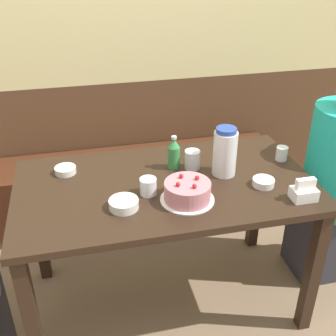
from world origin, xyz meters
TOP-DOWN VIEW (x-y plane):
  - ground_plane at (0.00, 0.00)m, footprint 12.00×12.00m
  - back_wall at (0.00, 1.05)m, footprint 4.80×0.04m
  - bench_seat at (0.00, 0.83)m, footprint 1.90×0.38m
  - dining_table at (0.00, 0.00)m, footprint 1.41×0.78m
  - birthday_cake at (0.06, -0.16)m, footprint 0.24×0.24m
  - water_pitcher at (0.30, 0.02)m, footprint 0.12×0.12m
  - soju_bottle at (0.07, 0.13)m, footprint 0.06×0.06m
  - napkin_holder at (0.57, -0.27)m, footprint 0.11×0.08m
  - bowl_soup_white at (0.44, -0.13)m, footprint 0.10×0.10m
  - bowl_rice_small at (-0.22, -0.16)m, footprint 0.13×0.13m
  - bowl_side_dish at (-0.46, 0.20)m, footprint 0.10×0.10m
  - glass_water_tall at (-0.10, -0.08)m, footprint 0.08×0.08m
  - glass_tumbler_short at (0.64, 0.09)m, footprint 0.06×0.06m
  - glass_shot_small at (0.16, 0.11)m, footprint 0.08×0.08m
  - person_pale_blue_shirt at (0.97, 0.04)m, footprint 0.36×0.36m

SIDE VIEW (x-z plane):
  - ground_plane at x=0.00m, z-range 0.00..0.00m
  - bench_seat at x=0.00m, z-range 0.00..0.48m
  - person_pale_blue_shirt at x=0.97m, z-range -0.01..1.23m
  - dining_table at x=0.00m, z-range 0.28..1.05m
  - bowl_side_dish at x=-0.46m, z-range 0.76..0.80m
  - bowl_soup_white at x=0.44m, z-range 0.76..0.80m
  - bowl_rice_small at x=-0.22m, z-range 0.76..0.81m
  - glass_tumbler_short at x=0.64m, z-range 0.76..0.84m
  - napkin_holder at x=0.57m, z-range 0.75..0.86m
  - glass_water_tall at x=-0.10m, z-range 0.76..0.84m
  - birthday_cake at x=0.06m, z-range 0.75..0.86m
  - glass_shot_small at x=0.16m, z-range 0.76..0.86m
  - soju_bottle at x=0.07m, z-range 0.76..0.93m
  - water_pitcher at x=0.30m, z-range 0.76..1.01m
  - back_wall at x=0.00m, z-range 0.00..2.50m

